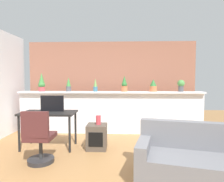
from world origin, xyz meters
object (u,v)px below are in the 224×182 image
object	(u,v)px
potted_plant_0	(42,83)
side_cube_shelf	(97,137)
potted_plant_4	(153,86)
tv_monitor	(52,103)
potted_plant_1	(69,85)
desk	(49,116)
vase_on_shelf	(98,120)
potted_plant_5	(181,85)
potted_plant_2	(95,86)
potted_plant_3	(124,85)
office_chair	(39,141)
couch	(196,163)

from	to	relation	value
potted_plant_0	side_cube_shelf	xyz separation A→B (m)	(1.57, -1.09, -1.07)
potted_plant_4	tv_monitor	distance (m)	2.52
potted_plant_1	potted_plant_4	distance (m)	2.20
desk	vase_on_shelf	xyz separation A→B (m)	(1.03, -0.00, -0.07)
potted_plant_0	potted_plant_5	xyz separation A→B (m)	(3.61, 0.04, -0.05)
potted_plant_1	potted_plant_2	distance (m)	0.71
potted_plant_1	desk	xyz separation A→B (m)	(-0.13, -1.12, -0.61)
potted_plant_3	desk	world-z (taller)	potted_plant_3
tv_monitor	vase_on_shelf	distance (m)	1.04
potted_plant_1	side_cube_shelf	world-z (taller)	potted_plant_1
potted_plant_4	vase_on_shelf	distance (m)	1.82
potted_plant_0	potted_plant_4	xyz separation A→B (m)	(2.90, 0.03, -0.06)
potted_plant_5	office_chair	size ratio (longest dim) A/B	0.33
potted_plant_5	office_chair	xyz separation A→B (m)	(-2.92, -1.88, -0.89)
potted_plant_0	vase_on_shelf	size ratio (longest dim) A/B	2.63
desk	tv_monitor	distance (m)	0.27
potted_plant_1	desk	world-z (taller)	potted_plant_1
potted_plant_0	couch	xyz separation A→B (m)	(3.07, -2.36, -1.04)
potted_plant_5	office_chair	world-z (taller)	potted_plant_5
potted_plant_2	potted_plant_1	bearing A→B (deg)	177.79
potted_plant_4	potted_plant_5	distance (m)	0.71
potted_plant_2	tv_monitor	bearing A→B (deg)	-127.92
potted_plant_0	tv_monitor	size ratio (longest dim) A/B	1.00
potted_plant_0	office_chair	world-z (taller)	potted_plant_0
tv_monitor	potted_plant_2	bearing A→B (deg)	52.08
desk	tv_monitor	size ratio (longest dim) A/B	2.27
potted_plant_5	side_cube_shelf	distance (m)	2.55
potted_plant_1	potted_plant_0	bearing A→B (deg)	-176.13
office_chair	side_cube_shelf	xyz separation A→B (m)	(0.88, 0.74, -0.14)
couch	potted_plant_3	bearing A→B (deg)	111.15
office_chair	vase_on_shelf	xyz separation A→B (m)	(0.91, 0.77, 0.20)
potted_plant_1	potted_plant_3	xyz separation A→B (m)	(1.46, -0.04, 0.01)
potted_plant_2	office_chair	size ratio (longest dim) A/B	0.38
potted_plant_5	desk	world-z (taller)	potted_plant_5
potted_plant_5	couch	world-z (taller)	potted_plant_5
potted_plant_3	potted_plant_5	world-z (taller)	potted_plant_3
potted_plant_5	side_cube_shelf	world-z (taller)	potted_plant_5
potted_plant_1	vase_on_shelf	bearing A→B (deg)	-51.01
potted_plant_5	side_cube_shelf	bearing A→B (deg)	-150.86
vase_on_shelf	couch	xyz separation A→B (m)	(1.47, -1.29, -0.31)
desk	office_chair	xyz separation A→B (m)	(0.12, -0.77, -0.28)
potted_plant_3	desk	size ratio (longest dim) A/B	0.37
potted_plant_1	potted_plant_3	distance (m)	1.46
potted_plant_4	side_cube_shelf	world-z (taller)	potted_plant_4
tv_monitor	potted_plant_5	bearing A→B (deg)	19.01
potted_plant_3	couch	world-z (taller)	potted_plant_3
potted_plant_1	side_cube_shelf	size ratio (longest dim) A/B	0.73
potted_plant_0	office_chair	bearing A→B (deg)	-69.44
potted_plant_4	potted_plant_5	xyz separation A→B (m)	(0.71, 0.01, 0.02)
potted_plant_1	office_chair	xyz separation A→B (m)	(-0.01, -1.88, -0.89)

